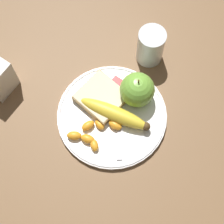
{
  "coord_description": "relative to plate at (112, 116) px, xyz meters",
  "views": [
    {
      "loc": [
        0.18,
        -0.26,
        0.84
      ],
      "look_at": [
        0.0,
        0.0,
        0.03
      ],
      "focal_mm": 60.0,
      "sensor_mm": 36.0,
      "label": 1
    }
  ],
  "objects": [
    {
      "name": "ground_plane",
      "position": [
        0.0,
        0.0,
        -0.01
      ],
      "size": [
        3.0,
        3.0,
        0.0
      ],
      "primitive_type": "plane",
      "color": "brown"
    },
    {
      "name": "plate",
      "position": [
        0.0,
        0.0,
        0.0
      ],
      "size": [
        0.26,
        0.26,
        0.01
      ],
      "color": "white",
      "rests_on": "ground_plane"
    },
    {
      "name": "juice_glass",
      "position": [
        -0.02,
        0.19,
        0.04
      ],
      "size": [
        0.07,
        0.07,
        0.1
      ],
      "color": "silver",
      "rests_on": "ground_plane"
    },
    {
      "name": "apple",
      "position": [
        0.02,
        0.07,
        0.05
      ],
      "size": [
        0.08,
        0.08,
        0.09
      ],
      "color": "#72B23D",
      "rests_on": "plate"
    },
    {
      "name": "banana",
      "position": [
        0.01,
        0.0,
        0.02
      ],
      "size": [
        0.18,
        0.07,
        0.04
      ],
      "color": "yellow",
      "rests_on": "plate"
    },
    {
      "name": "bread_slice",
      "position": [
        -0.04,
        0.02,
        0.02
      ],
      "size": [
        0.11,
        0.11,
        0.02
      ],
      "color": "tan",
      "rests_on": "plate"
    },
    {
      "name": "fork",
      "position": [
        0.01,
        0.01,
        0.01
      ],
      "size": [
        0.12,
        0.17,
        0.0
      ],
      "rotation": [
        0.0,
        0.0,
        8.44
      ],
      "color": "silver",
      "rests_on": "plate"
    },
    {
      "name": "jam_packet",
      "position": [
        -0.03,
        0.07,
        0.01
      ],
      "size": [
        0.04,
        0.03,
        0.02
      ],
      "color": "white",
      "rests_on": "plate"
    },
    {
      "name": "orange_segment_0",
      "position": [
        -0.03,
        -0.06,
        0.01
      ],
      "size": [
        0.03,
        0.04,
        0.02
      ],
      "color": "orange",
      "rests_on": "plate"
    },
    {
      "name": "orange_segment_1",
      "position": [
        0.01,
        -0.09,
        0.01
      ],
      "size": [
        0.03,
        0.03,
        0.02
      ],
      "color": "orange",
      "rests_on": "plate"
    },
    {
      "name": "orange_segment_2",
      "position": [
        -0.01,
        -0.08,
        0.01
      ],
      "size": [
        0.04,
        0.03,
        0.02
      ],
      "color": "orange",
      "rests_on": "plate"
    },
    {
      "name": "orange_segment_3",
      "position": [
        -0.04,
        -0.09,
        0.01
      ],
      "size": [
        0.04,
        0.04,
        0.02
      ],
      "color": "orange",
      "rests_on": "plate"
    },
    {
      "name": "orange_segment_4",
      "position": [
        0.02,
        -0.02,
        0.01
      ],
      "size": [
        0.03,
        0.02,
        0.02
      ],
      "color": "orange",
      "rests_on": "plate"
    },
    {
      "name": "orange_segment_5",
      "position": [
        -0.01,
        -0.04,
        0.01
      ],
      "size": [
        0.03,
        0.02,
        0.02
      ],
      "color": "orange",
      "rests_on": "plate"
    }
  ]
}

